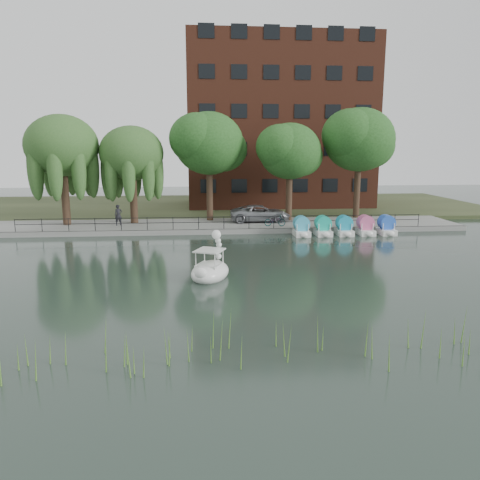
{
  "coord_description": "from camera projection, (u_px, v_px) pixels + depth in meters",
  "views": [
    {
      "loc": [
        -1.82,
        -23.32,
        6.7
      ],
      "look_at": [
        0.5,
        4.0,
        1.3
      ],
      "focal_mm": 35.0,
      "sensor_mm": 36.0,
      "label": 1
    }
  ],
  "objects": [
    {
      "name": "willow_left",
      "position": [
        62.0,
        146.0,
        37.97
      ],
      "size": [
        5.88,
        5.88,
        9.01
      ],
      "color": "#473323",
      "rests_on": "promenade"
    },
    {
      "name": "minivan",
      "position": [
        260.0,
        212.0,
        40.62
      ],
      "size": [
        2.79,
        5.97,
        1.66
      ],
      "primitive_type": "imported",
      "rotation": [
        0.0,
        0.0,
        1.56
      ],
      "color": "gray",
      "rests_on": "promenade"
    },
    {
      "name": "promenade",
      "position": [
        222.0,
        226.0,
        39.85
      ],
      "size": [
        40.0,
        6.0,
        0.4
      ],
      "primitive_type": "cube",
      "color": "gray",
      "rests_on": "ground_plane"
    },
    {
      "name": "broadleaf_center",
      "position": [
        209.0,
        144.0,
        40.39
      ],
      "size": [
        6.0,
        6.0,
        9.25
      ],
      "color": "#473323",
      "rests_on": "promenade"
    },
    {
      "name": "ground_plane",
      "position": [
        237.0,
        280.0,
        24.25
      ],
      "size": [
        120.0,
        120.0,
        0.0
      ],
      "primitive_type": "plane",
      "color": "#35463D"
    },
    {
      "name": "pedestrian",
      "position": [
        118.0,
        213.0,
        38.63
      ],
      "size": [
        0.85,
        0.73,
        1.98
      ],
      "primitive_type": "imported",
      "rotation": [
        0.0,
        0.0,
        0.42
      ],
      "color": "black",
      "rests_on": "promenade"
    },
    {
      "name": "bicycle",
      "position": [
        275.0,
        220.0,
        38.34
      ],
      "size": [
        0.72,
        1.76,
        1.0
      ],
      "primitive_type": "imported",
      "rotation": [
        0.0,
        0.0,
        1.5
      ],
      "color": "gray",
      "rests_on": "promenade"
    },
    {
      "name": "land_strip",
      "position": [
        216.0,
        206.0,
        53.54
      ],
      "size": [
        60.0,
        22.0,
        0.36
      ],
      "primitive_type": "cube",
      "color": "#47512D",
      "rests_on": "ground_plane"
    },
    {
      "name": "broadleaf_far",
      "position": [
        359.0,
        140.0,
        41.94
      ],
      "size": [
        6.3,
        6.3,
        9.71
      ],
      "color": "#473323",
      "rests_on": "promenade"
    },
    {
      "name": "railing",
      "position": [
        224.0,
        220.0,
        36.98
      ],
      "size": [
        32.0,
        0.05,
        1.0
      ],
      "color": "black",
      "rests_on": "promenade"
    },
    {
      "name": "willow_mid",
      "position": [
        132.0,
        154.0,
        39.03
      ],
      "size": [
        5.32,
        5.32,
        8.15
      ],
      "color": "#473323",
      "rests_on": "promenade"
    },
    {
      "name": "reed_bank",
      "position": [
        322.0,
        341.0,
        15.01
      ],
      "size": [
        24.0,
        2.4,
        1.2
      ],
      "color": "#669938",
      "rests_on": "ground_plane"
    },
    {
      "name": "kerb",
      "position": [
        224.0,
        232.0,
        36.97
      ],
      "size": [
        40.0,
        0.25,
        0.4
      ],
      "primitive_type": "cube",
      "color": "gray",
      "rests_on": "ground_plane"
    },
    {
      "name": "apartment_building",
      "position": [
        278.0,
        124.0,
        52.31
      ],
      "size": [
        20.0,
        10.07,
        18.0
      ],
      "color": "#4C1E16",
      "rests_on": "land_strip"
    },
    {
      "name": "broadleaf_right",
      "position": [
        290.0,
        152.0,
        40.62
      ],
      "size": [
        5.4,
        5.4,
        8.32
      ],
      "color": "#473323",
      "rests_on": "promenade"
    },
    {
      "name": "swan_boat",
      "position": [
        210.0,
        268.0,
        24.46
      ],
      "size": [
        2.77,
        3.32,
        2.41
      ],
      "rotation": [
        0.0,
        0.0,
        -0.41
      ],
      "color": "white",
      "rests_on": "ground_plane"
    },
    {
      "name": "pedal_boat_row",
      "position": [
        344.0,
        227.0,
        36.55
      ],
      "size": [
        7.95,
        1.7,
        1.4
      ],
      "color": "white",
      "rests_on": "ground_plane"
    }
  ]
}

